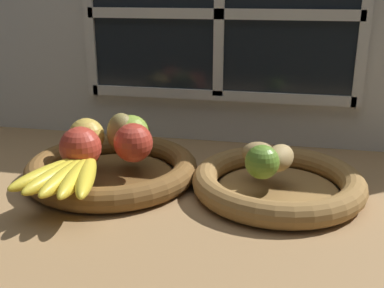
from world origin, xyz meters
TOP-DOWN VIEW (x-y plane):
  - ground_plane at (0.00, 0.00)cm, footprint 140.00×90.00cm
  - back_wall at (0.00, 29.77)cm, footprint 140.00×4.60cm
  - fruit_bowl_left at (-16.92, -0.07)cm, footprint 34.25×34.25cm
  - fruit_bowl_right at (15.85, -0.07)cm, footprint 32.11×32.11cm
  - apple_red_front at (-20.49, -6.01)cm, footprint 7.80×7.80cm
  - apple_golden_left at (-22.68, 1.50)cm, footprint 7.26×7.26cm
  - apple_red_right at (-11.87, -1.10)cm, footprint 7.60×7.60cm
  - apple_green_back at (-14.00, 3.83)cm, footprint 7.77×7.77cm
  - pear_brown at (-15.66, 2.93)cm, footprint 7.13×6.82cm
  - banana_bunch_front at (-19.45, -13.13)cm, footprint 15.58×19.69cm
  - potato_oblong at (11.83, 3.05)cm, footprint 6.96×5.48cm
  - potato_large at (15.85, -0.07)cm, footprint 7.10×8.90cm
  - lime_near at (12.96, -4.40)cm, footprint 6.10×6.10cm

SIDE VIEW (x-z plane):
  - ground_plane at x=0.00cm, z-range -3.00..0.00cm
  - fruit_bowl_left at x=-16.92cm, z-range -0.18..4.48cm
  - fruit_bowl_right at x=15.85cm, z-range -0.17..4.49cm
  - banana_bunch_front at x=-19.45cm, z-range 4.66..7.76cm
  - potato_oblong at x=11.83cm, z-range 4.66..8.87cm
  - potato_large at x=15.85cm, z-range 4.66..9.51cm
  - lime_near at x=12.96cm, z-range 4.66..10.77cm
  - apple_golden_left at x=-22.68cm, z-range 4.66..11.92cm
  - apple_red_right at x=-11.87cm, z-range 4.66..12.26cm
  - apple_green_back at x=-14.00cm, z-range 4.66..12.43cm
  - apple_red_front at x=-20.49cm, z-range 4.66..12.46cm
  - pear_brown at x=-15.66cm, z-range 4.66..13.05cm
  - back_wall at x=0.00cm, z-range 0.38..55.38cm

